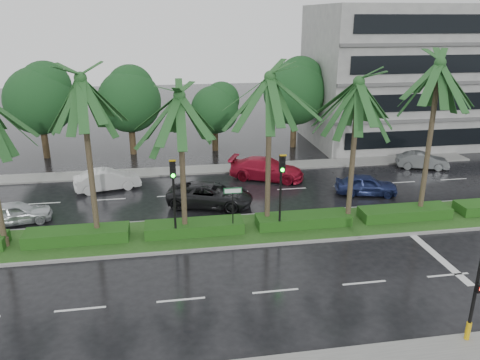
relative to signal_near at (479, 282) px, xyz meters
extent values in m
plane|color=black|center=(-6.00, 9.39, -2.50)|extent=(120.00, 120.00, 0.00)
cube|color=slate|center=(-6.00, 21.39, -2.44)|extent=(40.00, 2.00, 0.12)
cube|color=gray|center=(-6.00, 10.39, -2.43)|extent=(36.00, 4.00, 0.14)
cube|color=#1E4316|center=(-6.00, 10.39, -2.36)|extent=(35.60, 3.70, 0.02)
cube|color=#1E4513|center=(-15.00, 10.39, -2.05)|extent=(5.20, 1.40, 0.60)
cube|color=#1E4513|center=(-9.00, 10.39, -2.05)|extent=(5.20, 1.40, 0.60)
cube|color=#1E4513|center=(-3.00, 10.39, -2.05)|extent=(5.20, 1.40, 0.60)
cube|color=#1E4513|center=(3.00, 10.39, -2.05)|extent=(5.20, 1.40, 0.60)
cube|color=silver|center=(-18.00, 16.39, -2.50)|extent=(2.00, 0.12, 0.01)
cube|color=silver|center=(-14.00, 4.39, -2.50)|extent=(2.00, 0.12, 0.01)
cube|color=silver|center=(-14.00, 16.39, -2.50)|extent=(2.00, 0.12, 0.01)
cube|color=silver|center=(-10.00, 4.39, -2.50)|extent=(2.00, 0.12, 0.01)
cube|color=silver|center=(-10.00, 16.39, -2.50)|extent=(2.00, 0.12, 0.01)
cube|color=silver|center=(-6.00, 4.39, -2.50)|extent=(2.00, 0.12, 0.01)
cube|color=silver|center=(-6.00, 16.39, -2.50)|extent=(2.00, 0.12, 0.01)
cube|color=silver|center=(-2.00, 4.39, -2.50)|extent=(2.00, 0.12, 0.01)
cube|color=silver|center=(-2.00, 16.39, -2.50)|extent=(2.00, 0.12, 0.01)
cube|color=silver|center=(2.00, 4.39, -2.50)|extent=(2.00, 0.12, 0.01)
cube|color=silver|center=(2.00, 16.39, -2.50)|extent=(2.00, 0.12, 0.01)
cube|color=silver|center=(6.00, 16.39, -2.50)|extent=(2.00, 0.12, 0.01)
cube|color=silver|center=(10.00, 16.39, -2.50)|extent=(2.00, 0.12, 0.01)
cube|color=silver|center=(2.50, 6.39, -2.50)|extent=(0.40, 6.00, 0.01)
cylinder|color=#3D3323|center=(-18.50, 10.39, -2.13)|extent=(0.40, 0.40, 0.44)
cylinder|color=#3D3323|center=(-14.00, 10.49, 1.75)|extent=(0.28, 0.28, 8.20)
cylinder|color=#3D3323|center=(-14.00, 10.49, -2.13)|extent=(0.40, 0.40, 0.44)
cylinder|color=#3D3323|center=(-9.50, 10.29, 1.31)|extent=(0.28, 0.28, 7.32)
cylinder|color=#3D3323|center=(-9.50, 10.29, -2.13)|extent=(0.40, 0.40, 0.44)
cylinder|color=#3D3323|center=(-5.00, 10.59, 1.69)|extent=(0.28, 0.28, 8.08)
cylinder|color=#3D3323|center=(-5.00, 10.59, -2.13)|extent=(0.40, 0.40, 0.44)
cylinder|color=#3D3323|center=(-0.50, 10.19, 1.54)|extent=(0.28, 0.28, 7.79)
cylinder|color=#3D3323|center=(-0.50, 10.19, -2.13)|extent=(0.40, 0.40, 0.44)
cylinder|color=#3D3323|center=(4.00, 10.49, 1.96)|extent=(0.28, 0.28, 8.64)
cylinder|color=#3D3323|center=(4.00, 10.49, -2.13)|extent=(0.40, 0.40, 0.44)
cylinder|color=black|center=(0.00, 0.09, -0.68)|extent=(0.12, 0.12, 3.40)
cylinder|color=gold|center=(0.00, 0.09, -2.03)|extent=(0.18, 0.18, 0.70)
cube|color=black|center=(0.00, -0.07, -0.18)|extent=(0.22, 0.16, 0.32)
cylinder|color=black|center=(-10.00, 9.79, -0.65)|extent=(0.12, 0.12, 3.40)
cube|color=black|center=(-10.00, 9.61, 1.50)|extent=(0.30, 0.18, 0.90)
cube|color=gold|center=(-10.00, 9.49, 1.98)|extent=(0.34, 0.12, 0.06)
cylinder|color=black|center=(-10.00, 9.51, 1.80)|extent=(0.18, 0.04, 0.18)
cylinder|color=black|center=(-10.00, 9.51, 1.50)|extent=(0.18, 0.04, 0.18)
cylinder|color=#0CE519|center=(-10.00, 9.51, 1.20)|extent=(0.18, 0.04, 0.18)
cylinder|color=black|center=(-4.50, 9.79, -0.65)|extent=(0.12, 0.12, 3.40)
cube|color=black|center=(-4.50, 9.61, 1.50)|extent=(0.30, 0.18, 0.90)
cube|color=gold|center=(-4.50, 9.49, 1.98)|extent=(0.34, 0.12, 0.06)
cylinder|color=black|center=(-4.50, 9.51, 1.80)|extent=(0.18, 0.04, 0.18)
cylinder|color=black|center=(-4.50, 9.51, 1.50)|extent=(0.18, 0.04, 0.18)
cylinder|color=#0CE519|center=(-4.50, 9.51, 1.20)|extent=(0.18, 0.04, 0.18)
cylinder|color=black|center=(-7.00, 9.89, -1.05)|extent=(0.06, 0.06, 2.60)
cube|color=#0C5926|center=(-7.00, 9.86, 0.10)|extent=(0.95, 0.04, 0.30)
cube|color=white|center=(-7.00, 9.84, 0.10)|extent=(0.85, 0.01, 0.22)
cylinder|color=#382B19|center=(-20.00, 26.89, -1.19)|extent=(0.52, 0.52, 2.62)
sphere|color=#173D1C|center=(-20.00, 26.89, 2.22)|extent=(5.40, 5.40, 5.40)
sphere|color=#173D1C|center=(-20.00, 27.19, 3.27)|extent=(4.05, 4.05, 4.05)
cylinder|color=#382B19|center=(-13.00, 26.89, -1.26)|extent=(0.52, 0.52, 2.49)
sphere|color=#173D1C|center=(-13.00, 26.89, 1.99)|extent=(5.13, 5.13, 5.13)
sphere|color=#173D1C|center=(-13.00, 27.19, 2.98)|extent=(3.85, 3.85, 3.85)
cylinder|color=#382B19|center=(-6.00, 26.89, -1.52)|extent=(0.52, 0.52, 1.98)
sphere|color=#173D1C|center=(-6.00, 26.89, 1.05)|extent=(4.07, 4.07, 4.07)
sphere|color=#173D1C|center=(-6.00, 27.19, 1.85)|extent=(3.05, 3.05, 3.05)
cylinder|color=#382B19|center=(1.00, 26.89, -1.18)|extent=(0.52, 0.52, 2.66)
sphere|color=#173D1C|center=(1.00, 26.89, 2.28)|extent=(5.46, 5.46, 5.46)
sphere|color=#173D1C|center=(1.00, 27.19, 3.34)|extent=(4.10, 4.10, 4.10)
cylinder|color=#382B19|center=(8.00, 26.89, -1.22)|extent=(0.52, 0.52, 2.56)
sphere|color=#173D1C|center=(8.00, 26.89, 2.11)|extent=(5.27, 5.27, 5.27)
sphere|color=#173D1C|center=(8.00, 27.19, 3.13)|extent=(3.95, 3.95, 3.95)
cube|color=gray|center=(11.00, 27.39, 3.50)|extent=(16.00, 10.00, 12.00)
imported|color=silver|center=(-18.76, 13.51, -1.86)|extent=(2.19, 3.97, 1.28)
imported|color=silver|center=(-14.26, 18.28, -1.80)|extent=(2.45, 4.52, 1.42)
imported|color=black|center=(-7.74, 14.32, -1.78)|extent=(3.88, 5.70, 1.45)
imported|color=#A51229|center=(-3.24, 18.66, -1.74)|extent=(4.14, 5.69, 1.53)
imported|color=navy|center=(2.50, 14.59, -1.83)|extent=(2.45, 4.21, 1.35)
imported|color=#55595A|center=(9.06, 19.16, -1.88)|extent=(2.46, 4.02, 1.25)
camera|label=1|loc=(-10.29, -12.33, 8.54)|focal=35.00mm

